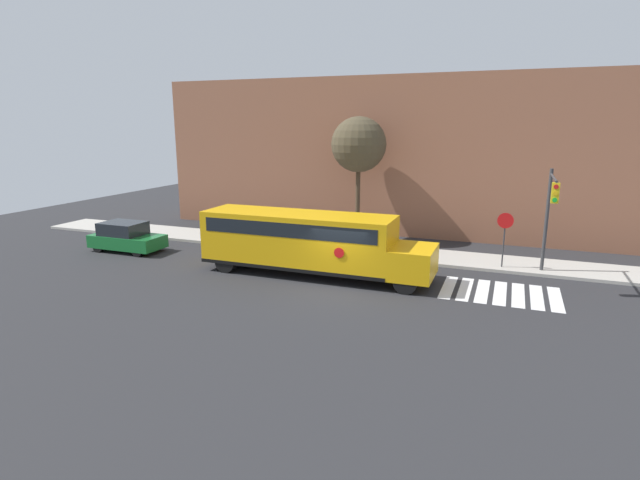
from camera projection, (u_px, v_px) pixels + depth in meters
ground_plane at (336, 289)px, 21.12m from camera, size 60.00×60.00×0.00m
sidewalk_strip at (376, 252)px, 27.01m from camera, size 44.00×3.00×0.15m
building_backdrop at (404, 156)px, 31.84m from camera, size 32.00×4.00×9.68m
crosswalk_stripes at (500, 293)px, 20.66m from camera, size 4.70×3.20×0.01m
school_bus at (306, 240)px, 22.86m from camera, size 10.71×2.57×2.86m
parked_car at (126, 237)px, 27.35m from camera, size 4.01×1.83×1.60m
stop_sign at (504, 232)px, 23.50m from camera, size 0.74×0.10×2.78m
traffic_light at (550, 208)px, 21.63m from camera, size 0.28×3.42×4.89m
tree_near_sidewalk at (359, 145)px, 28.68m from camera, size 3.18×3.18×7.27m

